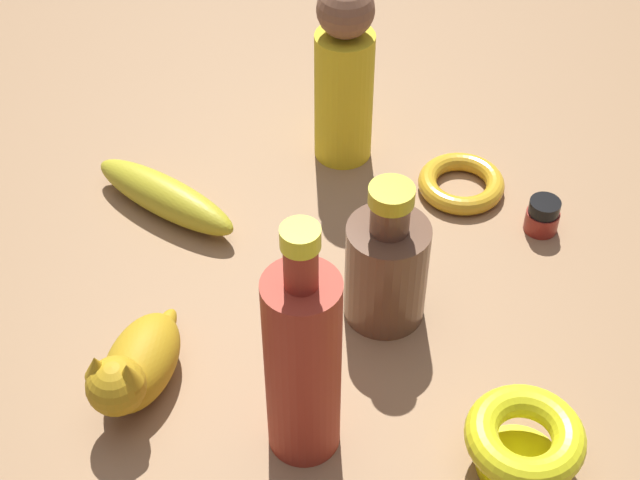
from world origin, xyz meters
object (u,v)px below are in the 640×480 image
bottle_short (387,266)px  nail_polish_jar (543,216)px  bangle (461,183)px  cat_figurine (135,367)px  banana (165,196)px  person_figure_adult (346,76)px  bowl (524,441)px  bottle_tall (303,362)px

bottle_short → nail_polish_jar: bottle_short is taller
bangle → cat_figurine: size_ratio=0.65×
banana → person_figure_adult: bearing=-117.1°
bangle → nail_polish_jar: size_ratio=2.49×
bowl → nail_polish_jar: bowl is taller
cat_figurine → person_figure_adult: bearing=68.5°
bottle_short → person_figure_adult: bearing=105.8°
banana → person_figure_adult: 0.25m
cat_figurine → bowl: bearing=-5.6°
banana → bottle_tall: 0.36m
bowl → bangle: bearing=99.6°
bangle → cat_figurine: bearing=-131.5°
banana → bowl: bowl is taller
bottle_short → nail_polish_jar: size_ratio=4.12×
bottle_tall → bottle_short: (0.06, 0.16, -0.04)m
bangle → banana: 0.34m
bottle_tall → banana: bearing=125.5°
bangle → person_figure_adult: 0.18m
bottle_tall → cat_figurine: bearing=169.6°
cat_figurine → bottle_short: size_ratio=0.93×
bottle_tall → bowl: bottle_tall is taller
nail_polish_jar → bottle_short: bearing=-138.4°
banana → bottle_short: bottle_short is taller
person_figure_adult → bangle: bearing=-19.8°
bangle → banana: (-0.33, -0.08, 0.01)m
person_figure_adult → bottle_short: size_ratio=1.38×
banana → bowl: 0.49m
nail_polish_jar → bowl: bearing=-95.2°
banana → bowl: size_ratio=1.87×
cat_figurine → nail_polish_jar: (0.39, 0.28, -0.02)m
banana → bottle_short: size_ratio=1.17×
banana → bottle_tall: bottle_tall is taller
person_figure_adult → bottle_short: person_figure_adult is taller
bangle → cat_figurine: (-0.29, -0.33, 0.03)m
cat_figurine → bottle_short: (0.22, 0.13, 0.03)m
banana → nail_polish_jar: (0.42, 0.03, -0.00)m
bangle → bowl: (0.06, -0.37, 0.03)m
bangle → nail_polish_jar: 0.11m
banana → cat_figurine: size_ratio=1.27×
bangle → bottle_short: 0.22m
cat_figurine → nail_polish_jar: cat_figurine is taller
bangle → bottle_short: size_ratio=0.60×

